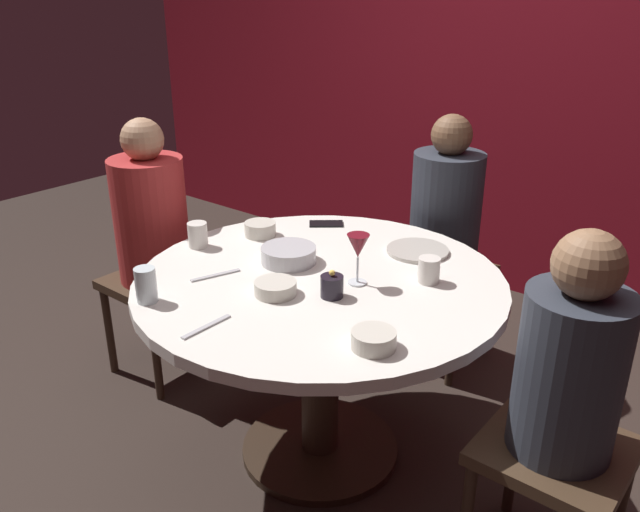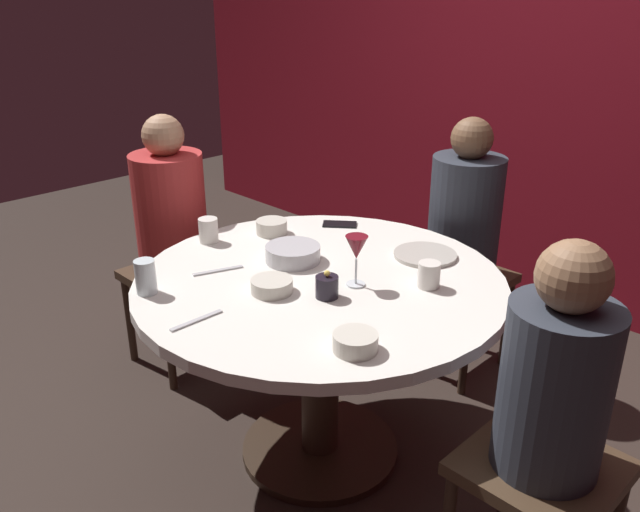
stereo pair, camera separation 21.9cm
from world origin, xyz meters
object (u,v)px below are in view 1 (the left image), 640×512
at_px(seated_diner_right, 568,378).
at_px(bowl_salad_center, 275,288).
at_px(dining_table, 320,319).
at_px(seated_diner_left, 151,224).
at_px(candle_holder, 332,286).
at_px(bowl_sauce_side, 260,229).
at_px(cell_phone, 326,224).
at_px(seated_diner_back, 445,216).
at_px(wine_glass, 358,248).
at_px(dinner_plate, 418,250).
at_px(cup_by_right_diner, 429,270).
at_px(cup_near_candle, 146,285).
at_px(cup_by_left_diner, 198,235).
at_px(bowl_small_white, 374,340).
at_px(bowl_serving_large, 289,255).

relative_size(seated_diner_right, bowl_salad_center, 8.14).
relative_size(dining_table, seated_diner_right, 1.14).
relative_size(seated_diner_left, candle_holder, 12.51).
xyz_separation_m(seated_diner_left, bowl_sauce_side, (0.50, 0.16, 0.05)).
relative_size(cell_phone, bowl_salad_center, 1.01).
xyz_separation_m(seated_diner_back, seated_diner_right, (0.86, -0.89, -0.03)).
xyz_separation_m(seated_diner_left, wine_glass, (1.06, 0.04, 0.15)).
relative_size(seated_diner_left, wine_glass, 6.69).
bearing_deg(seated_diner_right, dinner_plate, -29.38).
xyz_separation_m(bowl_salad_center, cup_by_right_diner, (0.34, 0.40, 0.02)).
xyz_separation_m(dining_table, wine_glass, (0.13, 0.04, 0.29)).
distance_m(seated_diner_left, dinner_plate, 1.15).
xyz_separation_m(dinner_plate, cup_near_candle, (-0.46, -0.89, 0.05)).
bearing_deg(bowl_salad_center, seated_diner_right, 12.08).
xyz_separation_m(seated_diner_left, seated_diner_right, (1.79, -0.00, -0.03)).
xyz_separation_m(seated_diner_left, seated_diner_back, (0.93, 0.89, -0.00)).
height_order(dining_table, wine_glass, wine_glass).
xyz_separation_m(cup_near_candle, cup_by_left_diner, (-0.23, 0.41, -0.01)).
relative_size(seated_diner_right, cup_by_left_diner, 11.76).
xyz_separation_m(bowl_salad_center, bowl_small_white, (0.44, -0.08, 0.00)).
distance_m(candle_holder, bowl_serving_large, 0.32).
height_order(seated_diner_back, dinner_plate, seated_diner_back).
xyz_separation_m(dining_table, cup_by_right_diner, (0.31, 0.20, 0.21)).
relative_size(wine_glass, cup_by_left_diner, 1.84).
relative_size(bowl_salad_center, cup_near_candle, 1.20).
height_order(seated_diner_right, cup_by_left_diner, seated_diner_right).
bearing_deg(dining_table, seated_diner_right, 0.00).
xyz_separation_m(candle_holder, bowl_small_white, (0.28, -0.18, -0.01)).
height_order(seated_diner_back, candle_holder, seated_diner_back).
xyz_separation_m(dining_table, dinner_plate, (0.15, 0.40, 0.17)).
bearing_deg(dinner_plate, bowl_sauce_side, -156.96).
relative_size(seated_diner_left, cup_by_left_diner, 12.32).
relative_size(bowl_salad_center, cup_by_left_diner, 1.45).
relative_size(bowl_salad_center, bowl_sauce_side, 1.11).
xyz_separation_m(dinner_plate, cup_by_right_diner, (0.16, -0.20, 0.04)).
bearing_deg(seated_diner_back, cup_by_left_diner, -29.33).
relative_size(seated_diner_right, cell_phone, 8.03).
xyz_separation_m(wine_glass, cup_near_candle, (-0.44, -0.53, -0.07)).
bearing_deg(cup_near_candle, bowl_sauce_side, 100.63).
bearing_deg(bowl_salad_center, seated_diner_left, 167.98).
xyz_separation_m(cell_phone, bowl_serving_large, (0.14, -0.39, 0.03)).
xyz_separation_m(seated_diner_back, candle_holder, (0.12, -0.97, 0.06)).
bearing_deg(seated_diner_back, dinner_plate, 16.79).
bearing_deg(cup_by_left_diner, dining_table, 7.92).
bearing_deg(candle_holder, wine_glass, 87.44).
height_order(cell_phone, bowl_small_white, bowl_small_white).
bearing_deg(cup_by_right_diner, seated_diner_right, -20.14).
bearing_deg(cup_by_right_diner, bowl_serving_large, -159.98).
relative_size(candle_holder, cup_by_left_diner, 0.98).
height_order(cell_phone, bowl_serving_large, bowl_serving_large).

